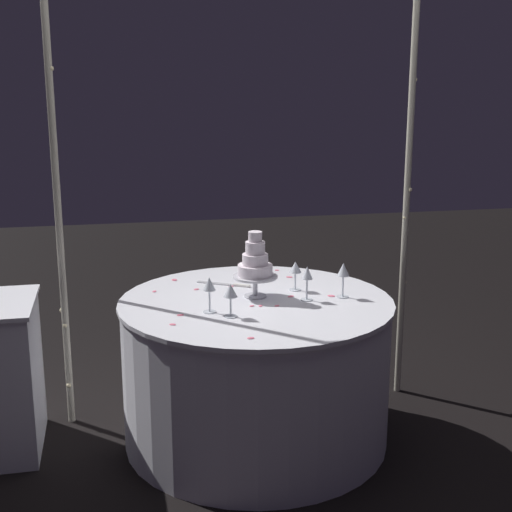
# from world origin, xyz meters

# --- Properties ---
(ground_plane) EXTENTS (12.00, 12.00, 0.00)m
(ground_plane) POSITION_xyz_m (0.00, 0.00, 0.00)
(ground_plane) COLOR black
(decorative_arch) EXTENTS (1.90, 0.06, 2.23)m
(decorative_arch) POSITION_xyz_m (0.00, 0.37, 1.43)
(decorative_arch) COLOR #B7B29E
(decorative_arch) RESTS_ON ground
(main_table) EXTENTS (1.33, 1.33, 0.72)m
(main_table) POSITION_xyz_m (0.00, 0.00, 0.36)
(main_table) COLOR white
(main_table) RESTS_ON ground
(tiered_cake) EXTENTS (0.22, 0.22, 0.33)m
(tiered_cake) POSITION_xyz_m (0.01, 0.05, 0.89)
(tiered_cake) COLOR silver
(tiered_cake) RESTS_ON main_table
(wine_glass_0) EXTENTS (0.06, 0.06, 0.15)m
(wine_glass_0) POSITION_xyz_m (-0.16, -0.23, 0.84)
(wine_glass_0) COLOR silver
(wine_glass_0) RESTS_ON main_table
(wine_glass_1) EXTENTS (0.06, 0.06, 0.17)m
(wine_glass_1) POSITION_xyz_m (0.24, -0.05, 0.85)
(wine_glass_1) COLOR silver
(wine_glass_1) RESTS_ON main_table
(wine_glass_2) EXTENTS (0.06, 0.06, 0.17)m
(wine_glass_2) POSITION_xyz_m (0.43, -0.04, 0.85)
(wine_glass_2) COLOR silver
(wine_glass_2) RESTS_ON main_table
(wine_glass_3) EXTENTS (0.06, 0.06, 0.17)m
(wine_glass_3) POSITION_xyz_m (-0.25, -0.14, 0.85)
(wine_glass_3) COLOR silver
(wine_glass_3) RESTS_ON main_table
(wine_glass_4) EXTENTS (0.06, 0.06, 0.15)m
(wine_glass_4) POSITION_xyz_m (0.23, 0.12, 0.84)
(wine_glass_4) COLOR silver
(wine_glass_4) RESTS_ON main_table
(cake_knife) EXTENTS (0.26, 0.17, 0.01)m
(cake_knife) POSITION_xyz_m (-0.09, 0.29, 0.73)
(cake_knife) COLOR silver
(cake_knife) RESTS_ON main_table
(rose_petal_0) EXTENTS (0.03, 0.03, 0.00)m
(rose_petal_0) POSITION_xyz_m (-0.04, -0.10, 0.73)
(rose_petal_0) COLOR #EA6B84
(rose_petal_0) RESTS_ON main_table
(rose_petal_1) EXTENTS (0.03, 0.03, 0.00)m
(rose_petal_1) POSITION_xyz_m (0.08, -0.12, 0.73)
(rose_petal_1) COLOR #EA6B84
(rose_petal_1) RESTS_ON main_table
(rose_petal_2) EXTENTS (0.04, 0.03, 0.00)m
(rose_petal_2) POSITION_xyz_m (-0.43, -0.28, 0.73)
(rose_petal_2) COLOR #EA6B84
(rose_petal_2) RESTS_ON main_table
(rose_petal_3) EXTENTS (0.04, 0.04, 0.00)m
(rose_petal_3) POSITION_xyz_m (0.18, 0.02, 0.73)
(rose_petal_3) COLOR #EA6B84
(rose_petal_3) RESTS_ON main_table
(rose_petal_4) EXTENTS (0.03, 0.03, 0.00)m
(rose_petal_4) POSITION_xyz_m (0.00, -0.10, 0.73)
(rose_petal_4) COLOR #EA6B84
(rose_petal_4) RESTS_ON main_table
(rose_petal_5) EXTENTS (0.04, 0.04, 0.00)m
(rose_petal_5) POSITION_xyz_m (0.26, 0.37, 0.73)
(rose_petal_5) COLOR #EA6B84
(rose_petal_5) RESTS_ON main_table
(rose_petal_6) EXTENTS (0.03, 0.03, 0.00)m
(rose_petal_6) POSITION_xyz_m (-0.47, 0.24, 0.73)
(rose_petal_6) COLOR #EA6B84
(rose_petal_6) RESTS_ON main_table
(rose_petal_7) EXTENTS (0.04, 0.03, 0.00)m
(rose_petal_7) POSITION_xyz_m (-0.38, -0.16, 0.73)
(rose_petal_7) COLOR #EA6B84
(rose_petal_7) RESTS_ON main_table
(rose_petal_8) EXTENTS (0.03, 0.02, 0.00)m
(rose_petal_8) POSITION_xyz_m (-0.13, -0.52, 0.73)
(rose_petal_8) COLOR #EA6B84
(rose_petal_8) RESTS_ON main_table
(rose_petal_9) EXTENTS (0.03, 0.03, 0.00)m
(rose_petal_9) POSITION_xyz_m (0.23, 0.52, 0.73)
(rose_petal_9) COLOR #EA6B84
(rose_petal_9) RESTS_ON main_table
(rose_petal_10) EXTENTS (0.03, 0.04, 0.00)m
(rose_petal_10) POSITION_xyz_m (0.35, 0.35, 0.73)
(rose_petal_10) COLOR #EA6B84
(rose_petal_10) RESTS_ON main_table
(rose_petal_11) EXTENTS (0.04, 0.03, 0.00)m
(rose_petal_11) POSITION_xyz_m (-0.26, 0.24, 0.73)
(rose_petal_11) COLOR #EA6B84
(rose_petal_11) RESTS_ON main_table
(rose_petal_12) EXTENTS (0.03, 0.04, 0.00)m
(rose_petal_12) POSITION_xyz_m (-0.35, 0.44, 0.73)
(rose_petal_12) COLOR #EA6B84
(rose_petal_12) RESTS_ON main_table
(rose_petal_13) EXTENTS (0.05, 0.05, 0.00)m
(rose_petal_13) POSITION_xyz_m (0.38, -0.02, 0.73)
(rose_petal_13) COLOR #EA6B84
(rose_petal_13) RESTS_ON main_table
(rose_petal_14) EXTENTS (0.04, 0.04, 0.00)m
(rose_petal_14) POSITION_xyz_m (-0.08, 0.25, 0.73)
(rose_petal_14) COLOR #EA6B84
(rose_petal_14) RESTS_ON main_table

